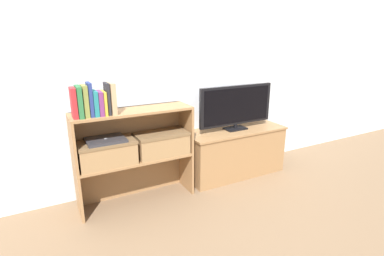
{
  "coord_description": "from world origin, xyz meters",
  "views": [
    {
      "loc": [
        -1.23,
        -2.17,
        1.39
      ],
      "look_at": [
        0.0,
        0.15,
        0.59
      ],
      "focal_mm": 28.0,
      "sensor_mm": 36.0,
      "label": 1
    }
  ],
  "objects_px": {
    "tv": "(236,106)",
    "book_teal": "(95,103)",
    "book_olive": "(85,101)",
    "storage_basket_left": "(107,151)",
    "tv_stand": "(234,152)",
    "book_charcoal": "(107,99)",
    "laptop": "(106,140)",
    "book_plum": "(100,103)",
    "book_crimson": "(74,103)",
    "book_forest": "(79,102)",
    "book_tan": "(112,98)",
    "storage_basket_right": "(161,142)",
    "book_mustard": "(104,103)",
    "book_navy": "(90,99)"
  },
  "relations": [
    {
      "from": "book_crimson",
      "to": "book_forest",
      "type": "relative_size",
      "value": 0.96
    },
    {
      "from": "book_teal",
      "to": "book_tan",
      "type": "relative_size",
      "value": 0.79
    },
    {
      "from": "book_teal",
      "to": "storage_basket_left",
      "type": "xyz_separation_m",
      "value": [
        0.06,
        0.03,
        -0.41
      ]
    },
    {
      "from": "book_teal",
      "to": "laptop",
      "type": "height_order",
      "value": "book_teal"
    },
    {
      "from": "tv",
      "to": "laptop",
      "type": "xyz_separation_m",
      "value": [
        -1.31,
        -0.06,
        -0.12
      ]
    },
    {
      "from": "tv",
      "to": "book_tan",
      "type": "relative_size",
      "value": 3.46
    },
    {
      "from": "book_charcoal",
      "to": "book_tan",
      "type": "bearing_deg",
      "value": 0.0
    },
    {
      "from": "book_forest",
      "to": "book_navy",
      "type": "distance_m",
      "value": 0.08
    },
    {
      "from": "tv",
      "to": "laptop",
      "type": "distance_m",
      "value": 1.31
    },
    {
      "from": "book_forest",
      "to": "book_plum",
      "type": "bearing_deg",
      "value": 0.0
    },
    {
      "from": "book_olive",
      "to": "laptop",
      "type": "relative_size",
      "value": 0.78
    },
    {
      "from": "tv",
      "to": "book_teal",
      "type": "height_order",
      "value": "book_teal"
    },
    {
      "from": "book_olive",
      "to": "laptop",
      "type": "bearing_deg",
      "value": 12.85
    },
    {
      "from": "book_crimson",
      "to": "storage_basket_left",
      "type": "xyz_separation_m",
      "value": [
        0.21,
        0.03,
        -0.42
      ]
    },
    {
      "from": "book_teal",
      "to": "storage_basket_right",
      "type": "xyz_separation_m",
      "value": [
        0.53,
        0.03,
        -0.41
      ]
    },
    {
      "from": "storage_basket_left",
      "to": "book_navy",
      "type": "bearing_deg",
      "value": -162.44
    },
    {
      "from": "book_olive",
      "to": "storage_basket_left",
      "type": "distance_m",
      "value": 0.45
    },
    {
      "from": "tv",
      "to": "book_olive",
      "type": "relative_size",
      "value": 3.54
    },
    {
      "from": "tv_stand",
      "to": "book_forest",
      "type": "distance_m",
      "value": 1.63
    },
    {
      "from": "book_charcoal",
      "to": "book_tan",
      "type": "height_order",
      "value": "same"
    },
    {
      "from": "book_olive",
      "to": "tv_stand",
      "type": "bearing_deg",
      "value": 3.68
    },
    {
      "from": "book_teal",
      "to": "laptop",
      "type": "relative_size",
      "value": 0.63
    },
    {
      "from": "tv",
      "to": "book_charcoal",
      "type": "distance_m",
      "value": 1.29
    },
    {
      "from": "book_olive",
      "to": "book_charcoal",
      "type": "bearing_deg",
      "value": 0.0
    },
    {
      "from": "tv_stand",
      "to": "laptop",
      "type": "relative_size",
      "value": 3.49
    },
    {
      "from": "book_crimson",
      "to": "book_charcoal",
      "type": "distance_m",
      "value": 0.24
    },
    {
      "from": "tv_stand",
      "to": "book_plum",
      "type": "relative_size",
      "value": 5.76
    },
    {
      "from": "book_navy",
      "to": "book_tan",
      "type": "height_order",
      "value": "book_navy"
    },
    {
      "from": "book_olive",
      "to": "book_teal",
      "type": "distance_m",
      "value": 0.07
    },
    {
      "from": "tv_stand",
      "to": "book_charcoal",
      "type": "bearing_deg",
      "value": -175.86
    },
    {
      "from": "book_olive",
      "to": "book_charcoal",
      "type": "distance_m",
      "value": 0.16
    },
    {
      "from": "book_teal",
      "to": "storage_basket_left",
      "type": "bearing_deg",
      "value": 25.8
    },
    {
      "from": "laptop",
      "to": "book_teal",
      "type": "bearing_deg",
      "value": -154.2
    },
    {
      "from": "book_tan",
      "to": "book_navy",
      "type": "bearing_deg",
      "value": 180.0
    },
    {
      "from": "book_forest",
      "to": "book_navy",
      "type": "relative_size",
      "value": 0.92
    },
    {
      "from": "book_mustard",
      "to": "book_tan",
      "type": "distance_m",
      "value": 0.07
    },
    {
      "from": "book_forest",
      "to": "book_mustard",
      "type": "relative_size",
      "value": 1.28
    },
    {
      "from": "book_crimson",
      "to": "storage_basket_right",
      "type": "relative_size",
      "value": 0.5
    },
    {
      "from": "book_olive",
      "to": "storage_basket_right",
      "type": "height_order",
      "value": "book_olive"
    },
    {
      "from": "book_plum",
      "to": "storage_basket_right",
      "type": "xyz_separation_m",
      "value": [
        0.5,
        0.03,
        -0.4
      ]
    },
    {
      "from": "tv",
      "to": "book_mustard",
      "type": "relative_size",
      "value": 4.58
    },
    {
      "from": "book_navy",
      "to": "book_olive",
      "type": "bearing_deg",
      "value": 180.0
    },
    {
      "from": "book_crimson",
      "to": "book_charcoal",
      "type": "xyz_separation_m",
      "value": [
        0.24,
        0.0,
        0.01
      ]
    },
    {
      "from": "book_plum",
      "to": "book_tan",
      "type": "xyz_separation_m",
      "value": [
        0.09,
        0.0,
        0.03
      ]
    },
    {
      "from": "tv",
      "to": "book_plum",
      "type": "relative_size",
      "value": 4.54
    },
    {
      "from": "tv_stand",
      "to": "book_plum",
      "type": "xyz_separation_m",
      "value": [
        -1.33,
        -0.09,
        0.67
      ]
    },
    {
      "from": "tv",
      "to": "book_teal",
      "type": "xyz_separation_m",
      "value": [
        -1.37,
        -0.09,
        0.18
      ]
    },
    {
      "from": "book_tan",
      "to": "storage_basket_right",
      "type": "distance_m",
      "value": 0.59
    },
    {
      "from": "laptop",
      "to": "book_mustard",
      "type": "bearing_deg",
      "value": -79.66
    },
    {
      "from": "tv_stand",
      "to": "laptop",
      "type": "bearing_deg",
      "value": -177.24
    }
  ]
}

